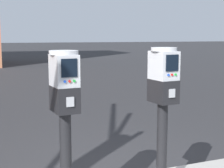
# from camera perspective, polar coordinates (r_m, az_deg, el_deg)

# --- Properties ---
(parking_meter_near_kerb) EXTENTS (0.23, 0.26, 1.30)m
(parking_meter_near_kerb) POSITION_cam_1_polar(r_m,az_deg,el_deg) (2.56, -8.01, -3.39)
(parking_meter_near_kerb) COLOR black
(parking_meter_near_kerb) RESTS_ON sidewalk_slab
(parking_meter_twin_adjacent) EXTENTS (0.23, 0.26, 1.31)m
(parking_meter_twin_adjacent) POSITION_cam_1_polar(r_m,az_deg,el_deg) (2.88, 8.63, -1.96)
(parking_meter_twin_adjacent) COLOR black
(parking_meter_twin_adjacent) RESTS_ON sidewalk_slab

